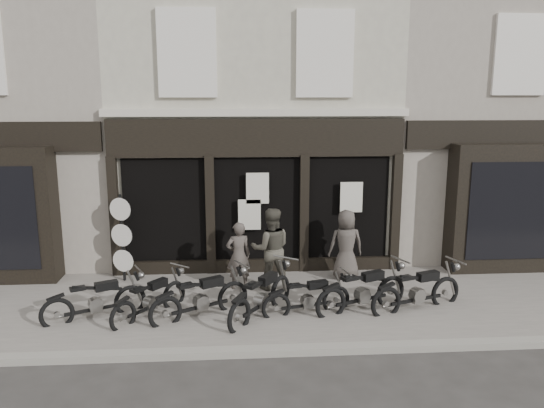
{
  "coord_description": "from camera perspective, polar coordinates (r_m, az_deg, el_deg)",
  "views": [
    {
      "loc": [
        -0.51,
        -9.78,
        4.45
      ],
      "look_at": [
        0.27,
        1.6,
        2.1
      ],
      "focal_mm": 35.0,
      "sensor_mm": 36.0,
      "label": 1
    }
  ],
  "objects": [
    {
      "name": "ground_plane",
      "position": [
        10.75,
        -0.86,
        -12.82
      ],
      "size": [
        90.0,
        90.0,
        0.0
      ],
      "primitive_type": "plane",
      "color": "#2D2B28",
      "rests_on": "ground"
    },
    {
      "name": "pavement",
      "position": [
        11.56,
        -1.11,
        -10.7
      ],
      "size": [
        30.0,
        4.2,
        0.12
      ],
      "primitive_type": "cube",
      "color": "#68625B",
      "rests_on": "ground_plane"
    },
    {
      "name": "kerb",
      "position": [
        9.6,
        -0.44,
        -15.54
      ],
      "size": [
        30.0,
        0.25,
        0.13
      ],
      "primitive_type": "cube",
      "color": "gray",
      "rests_on": "ground_plane"
    },
    {
      "name": "central_building",
      "position": [
        15.74,
        -2.09,
        10.27
      ],
      "size": [
        7.3,
        6.22,
        8.34
      ],
      "color": "#B3AD99",
      "rests_on": "ground"
    },
    {
      "name": "neighbour_left",
      "position": [
        16.73,
        -24.68,
        9.17
      ],
      "size": [
        5.6,
        6.73,
        8.34
      ],
      "color": "gray",
      "rests_on": "ground"
    },
    {
      "name": "neighbour_right",
      "position": [
        17.12,
        20.0,
        9.56
      ],
      "size": [
        5.6,
        6.73,
        8.34
      ],
      "color": "gray",
      "rests_on": "ground"
    },
    {
      "name": "motorcycle_0",
      "position": [
        11.24,
        -18.41,
        -10.15
      ],
      "size": [
        1.92,
        1.14,
        0.99
      ],
      "rotation": [
        0.0,
        0.0,
        0.44
      ],
      "color": "black",
      "rests_on": "ground"
    },
    {
      "name": "motorcycle_1",
      "position": [
        11.08,
        -12.93,
        -10.27
      ],
      "size": [
        1.42,
        1.66,
        0.94
      ],
      "rotation": [
        0.0,
        0.0,
        0.89
      ],
      "color": "black",
      "rests_on": "ground"
    },
    {
      "name": "motorcycle_2",
      "position": [
        10.84,
        -7.59,
        -10.34
      ],
      "size": [
        1.97,
        1.32,
        1.04
      ],
      "rotation": [
        0.0,
        0.0,
        0.52
      ],
      "color": "black",
      "rests_on": "ground"
    },
    {
      "name": "motorcycle_3",
      "position": [
        10.81,
        -1.12,
        -10.24
      ],
      "size": [
        1.52,
        1.94,
        1.07
      ],
      "rotation": [
        0.0,
        0.0,
        0.95
      ],
      "color": "black",
      "rests_on": "ground"
    },
    {
      "name": "motorcycle_4",
      "position": [
        10.94,
        3.88,
        -10.32
      ],
      "size": [
        1.88,
        0.76,
        0.92
      ],
      "rotation": [
        0.0,
        0.0,
        0.26
      ],
      "color": "black",
      "rests_on": "ground"
    },
    {
      "name": "motorcycle_5",
      "position": [
        11.23,
        9.73,
        -9.56
      ],
      "size": [
        2.08,
        1.15,
        1.06
      ],
      "rotation": [
        0.0,
        0.0,
        0.4
      ],
      "color": "black",
      "rests_on": "ground"
    },
    {
      "name": "motorcycle_6",
      "position": [
        11.49,
        15.39,
        -9.35
      ],
      "size": [
        2.11,
        1.03,
        1.06
      ],
      "rotation": [
        0.0,
        0.0,
        0.34
      ],
      "color": "black",
      "rests_on": "ground"
    },
    {
      "name": "man_left",
      "position": [
        12.06,
        -3.62,
        -5.55
      ],
      "size": [
        0.62,
        0.46,
        1.55
      ],
      "primitive_type": "imported",
      "rotation": [
        0.0,
        0.0,
        3.31
      ],
      "color": "#443D37",
      "rests_on": "pavement"
    },
    {
      "name": "man_centre",
      "position": [
        11.98,
        -0.12,
        -4.83
      ],
      "size": [
        0.93,
        0.73,
        1.87
      ],
      "primitive_type": "imported",
      "rotation": [
        0.0,
        0.0,
        3.17
      ],
      "color": "#433F36",
      "rests_on": "pavement"
    },
    {
      "name": "man_right",
      "position": [
        12.78,
        7.96,
        -4.35
      ],
      "size": [
        0.85,
        0.57,
        1.68
      ],
      "primitive_type": "imported",
      "rotation": [
        0.0,
        0.0,
        3.19
      ],
      "color": "#413B36",
      "rests_on": "pavement"
    },
    {
      "name": "advert_sign_post",
      "position": [
        12.94,
        -15.81,
        -3.96
      ],
      "size": [
        0.52,
        0.34,
        2.2
      ],
      "rotation": [
        0.0,
        0.0,
        -0.33
      ],
      "color": "black",
      "rests_on": "ground"
    }
  ]
}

